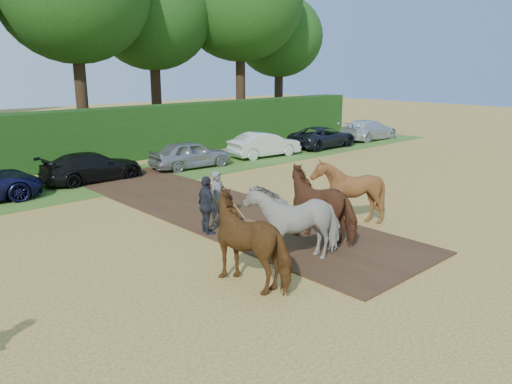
# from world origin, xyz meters

# --- Properties ---
(ground) EXTENTS (120.00, 120.00, 0.00)m
(ground) POSITION_xyz_m (0.00, 0.00, 0.00)
(ground) COLOR gold
(ground) RESTS_ON ground
(earth_strip) EXTENTS (4.50, 17.00, 0.05)m
(earth_strip) POSITION_xyz_m (1.50, 7.00, 0.03)
(earth_strip) COLOR #472D1C
(earth_strip) RESTS_ON ground
(grass_verge) EXTENTS (50.00, 5.00, 0.03)m
(grass_verge) POSITION_xyz_m (0.00, 14.00, 0.01)
(grass_verge) COLOR #38601E
(grass_verge) RESTS_ON ground
(hedgerow) EXTENTS (46.00, 1.60, 3.00)m
(hedgerow) POSITION_xyz_m (0.00, 18.50, 1.50)
(hedgerow) COLOR #14380F
(hedgerow) RESTS_ON ground
(spectator_far) EXTENTS (0.73, 1.21, 1.92)m
(spectator_far) POSITION_xyz_m (-0.54, 4.73, 0.96)
(spectator_far) COLOR #22242E
(spectator_far) RESTS_ON ground
(plough_team) EXTENTS (7.46, 5.91, 2.24)m
(plough_team) POSITION_xyz_m (0.96, 1.85, 1.11)
(plough_team) COLOR brown
(plough_team) RESTS_ON ground
(parked_cars) EXTENTS (41.06, 3.26, 1.49)m
(parked_cars) POSITION_xyz_m (3.98, 13.94, 0.72)
(parked_cars) COLOR silver
(parked_cars) RESTS_ON ground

